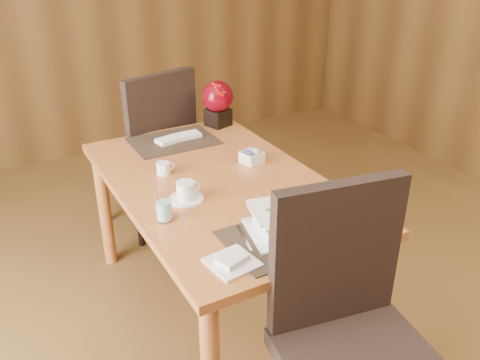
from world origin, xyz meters
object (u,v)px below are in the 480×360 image
water_glass (164,203)px  sugar_caddy (252,157)px  dining_table (219,199)px  near_chair (351,324)px  berry_decor (218,101)px  creamer_jug (163,168)px  coffee_cup (186,192)px  far_chair (152,144)px  soup_setting (283,222)px  bread_plate (232,263)px

water_glass → sugar_caddy: (0.59, 0.31, -0.05)m
dining_table → sugar_caddy: 0.29m
near_chair → berry_decor: bearing=88.5°
creamer_jug → berry_decor: (0.53, 0.47, 0.12)m
sugar_caddy → berry_decor: size_ratio=0.35×
water_glass → sugar_caddy: size_ratio=1.64×
water_glass → coffee_cup: bearing=38.1°
coffee_cup → near_chair: size_ratio=0.14×
berry_decor → far_chair: bearing=141.1°
berry_decor → near_chair: size_ratio=0.25×
soup_setting → coffee_cup: size_ratio=2.00×
bread_plate → soup_setting: bearing=17.2°
creamer_jug → sugar_caddy: creamer_jug is taller
dining_table → coffee_cup: bearing=-155.0°
soup_setting → near_chair: size_ratio=0.28×
berry_decor → sugar_caddy: bearing=-99.5°
dining_table → sugar_caddy: bearing=23.2°
coffee_cup → water_glass: 0.19m
bread_plate → dining_table: bearing=67.3°
creamer_jug → bread_plate: (-0.05, -0.79, -0.02)m
soup_setting → creamer_jug: bearing=118.4°
coffee_cup → far_chair: size_ratio=0.14×
near_chair → bread_plate: bearing=140.5°
soup_setting → coffee_cup: soup_setting is taller
water_glass → creamer_jug: size_ratio=1.88×
coffee_cup → soup_setting: bearing=-63.1°
soup_setting → far_chair: (-0.01, 1.44, -0.20)m
creamer_jug → near_chair: size_ratio=0.08×
soup_setting → far_chair: bearing=102.5°
dining_table → bread_plate: size_ratio=9.45×
bread_plate → near_chair: bearing=-48.9°
sugar_caddy → far_chair: bearing=106.1°
bread_plate → coffee_cup: bearing=84.8°
water_glass → near_chair: 0.84m
coffee_cup → creamer_jug: 0.29m
near_chair → far_chair: 1.85m
dining_table → creamer_jug: size_ratio=18.16×
creamer_jug → dining_table: bearing=-43.1°
soup_setting → bread_plate: 0.28m
dining_table → water_glass: 0.44m
soup_setting → far_chair: 1.46m
near_chair → far_chair: (-0.03, 1.85, -0.01)m
berry_decor → bread_plate: 1.39m
soup_setting → creamer_jug: 0.74m
sugar_caddy → far_chair: far_chair is taller
coffee_cup → sugar_caddy: bearing=24.0°
bread_plate → far_chair: size_ratio=0.15×
sugar_caddy → far_chair: (-0.24, 0.82, -0.18)m
creamer_jug → soup_setting: bearing=-72.8°
soup_setting → sugar_caddy: (0.23, 0.62, -0.02)m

